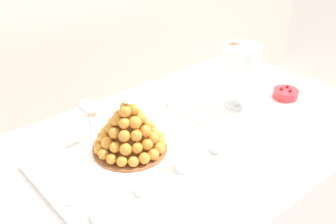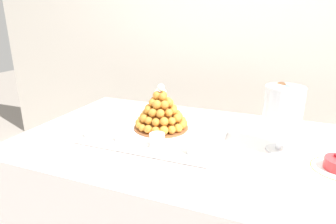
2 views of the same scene
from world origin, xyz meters
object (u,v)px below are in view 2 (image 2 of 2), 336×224
dessert_cup_centre (157,141)px  creme_brulee_ramekin (106,124)px  croquembouche (161,112)px  dessert_cup_left (92,131)px  serving_tray (153,133)px  macaron_goblet (283,110)px  dessert_cup_mid_left (122,136)px  wine_glass (160,96)px  dessert_cup_mid_right (194,147)px

dessert_cup_centre → creme_brulee_ramekin: bearing=160.1°
croquembouche → creme_brulee_ramekin: bearing=-162.4°
dessert_cup_left → creme_brulee_ramekin: 0.12m
serving_tray → macaron_goblet: bearing=3.9°
dessert_cup_mid_left → wine_glass: (0.03, 0.34, 0.09)m
dessert_cup_left → dessert_cup_centre: dessert_cup_centre is taller
dessert_cup_mid_right → creme_brulee_ramekin: dessert_cup_mid_right is taller
dessert_cup_left → dessert_cup_mid_left: bearing=2.5°
dessert_cup_mid_left → macaron_goblet: macaron_goblet is taller
serving_tray → dessert_cup_mid_right: 0.27m
croquembouche → dessert_cup_mid_left: bearing=-116.3°
dessert_cup_left → macaron_goblet: 0.79m
dessert_cup_centre → dessert_cup_mid_right: (0.15, 0.00, -0.00)m
dessert_cup_centre → dessert_cup_mid_right: size_ratio=1.10×
serving_tray → croquembouche: croquembouche is taller
serving_tray → wine_glass: bearing=104.6°
creme_brulee_ramekin → serving_tray: bearing=4.0°
dessert_cup_mid_left → serving_tray: bearing=57.5°
croquembouche → dessert_cup_left: size_ratio=3.98×
macaron_goblet → dessert_cup_left: bearing=-167.0°
dessert_cup_mid_right → creme_brulee_ramekin: size_ratio=0.62×
croquembouche → creme_brulee_ramekin: 0.27m
macaron_goblet → wine_glass: bearing=163.8°
dessert_cup_centre → creme_brulee_ramekin: dessert_cup_centre is taller
dessert_cup_centre → creme_brulee_ramekin: 0.34m
wine_glass → creme_brulee_ramekin: bearing=-130.2°
croquembouche → dessert_cup_mid_right: 0.30m
wine_glass → dessert_cup_left: bearing=-117.4°
serving_tray → dessert_cup_mid_right: (0.23, -0.13, 0.03)m
creme_brulee_ramekin → macaron_goblet: macaron_goblet is taller
croquembouche → serving_tray: bearing=-101.0°
wine_glass → serving_tray: bearing=-75.4°
serving_tray → macaron_goblet: size_ratio=2.28×
dessert_cup_mid_right → macaron_goblet: bearing=29.8°
croquembouche → macaron_goblet: size_ratio=0.92×
dessert_cup_mid_right → wine_glass: size_ratio=0.35×
macaron_goblet → creme_brulee_ramekin: bearing=-176.0°
croquembouche → dessert_cup_centre: bearing=-71.1°
serving_tray → dessert_cup_left: bearing=-149.1°
dessert_cup_mid_right → macaron_goblet: size_ratio=0.21×
croquembouche → dessert_cup_mid_left: 0.23m
croquembouche → dessert_cup_centre: croquembouche is taller
wine_glass → croquembouche: bearing=-65.0°
croquembouche → creme_brulee_ramekin: croquembouche is taller
serving_tray → dessert_cup_centre: dessert_cup_centre is taller
macaron_goblet → wine_glass: 0.61m
croquembouche → macaron_goblet: macaron_goblet is taller
dessert_cup_left → creme_brulee_ramekin: dessert_cup_left is taller
dessert_cup_centre → creme_brulee_ramekin: (-0.32, 0.12, -0.01)m
macaron_goblet → wine_glass: macaron_goblet is taller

